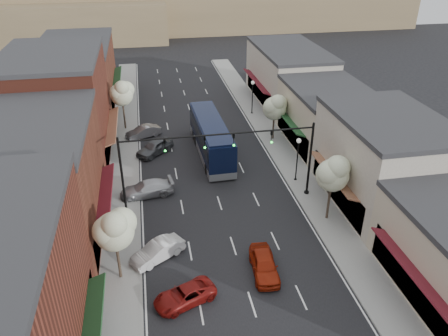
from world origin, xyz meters
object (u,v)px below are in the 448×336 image
red_hatchback (264,264)px  parked_car_c (147,189)px  coach_bus (211,137)px  tree_right_far (275,106)px  lamp_post_far (253,92)px  tree_left_far (122,93)px  tree_right_near (334,173)px  parked_car_b (158,251)px  signal_mast_right (284,151)px  parked_car_a (185,295)px  lamp_post_near (298,153)px  tree_left_near (115,229)px  signal_mast_left (151,162)px  parked_car_e (143,132)px  parked_car_d (155,147)px

red_hatchback → parked_car_c: bearing=127.7°
coach_bus → red_hatchback: size_ratio=2.94×
tree_right_far → red_hatchback: 22.52m
parked_car_c → lamp_post_far: bearing=133.9°
tree_left_far → coach_bus: 12.57m
tree_right_near → parked_car_b: bearing=-170.4°
signal_mast_right → tree_right_far: bearing=77.1°
tree_left_far → parked_car_a: tree_left_far is taller
tree_right_near → lamp_post_near: tree_right_near is taller
signal_mast_right → red_hatchback: size_ratio=1.94×
coach_bus → signal_mast_right: bearing=-65.0°
parked_car_b → signal_mast_right: bearing=87.4°
tree_left_near → parked_car_c: (2.05, 10.48, -3.53)m
parked_car_c → coach_bus: bearing=128.3°
coach_bus → signal_mast_left: bearing=-125.3°
signal_mast_left → tree_left_far: bearing=98.3°
lamp_post_far → parked_car_b: lamp_post_far is taller
signal_mast_left → red_hatchback: size_ratio=1.94×
lamp_post_near → coach_bus: (-7.00, 7.14, -1.04)m
lamp_post_far → red_hatchback: 30.02m
parked_car_e → signal_mast_left: bearing=-21.3°
signal_mast_right → tree_right_far: size_ratio=1.51×
red_hatchback → tree_left_far: bearing=114.1°
signal_mast_right → tree_right_near: 4.89m
signal_mast_right → parked_car_d: bearing=134.9°
tree_right_near → parked_car_b: size_ratio=1.46×
signal_mast_right → parked_car_c: (-11.82, 2.43, -3.93)m
tree_left_near → lamp_post_near: (16.05, 10.56, -1.22)m
tree_left_near → parked_car_e: 23.68m
signal_mast_left → parked_car_e: (-0.58, 15.26, -3.95)m
parked_car_a → parked_car_e: 26.34m
parked_car_b → parked_car_c: size_ratio=0.85×
signal_mast_right → parked_car_e: (-11.82, 15.26, -3.95)m
coach_bus → parked_car_c: (-7.00, -7.21, -1.27)m
tree_left_near → red_hatchback: (9.76, -1.20, -3.50)m
lamp_post_near → red_hatchback: size_ratio=1.05×
tree_right_near → tree_left_far: 27.56m
parked_car_b → red_hatchback: bearing=36.1°
tree_right_far → tree_left_far: bearing=160.1°
parked_car_c → tree_left_near: bearing=-18.6°
signal_mast_left → parked_car_e: size_ratio=2.03×
signal_mast_right → tree_right_near: signal_mast_right is taller
tree_right_far → parked_car_d: bearing=-175.0°
tree_right_far → parked_car_e: 15.29m
signal_mast_right → parked_car_c: signal_mast_right is taller
tree_right_near → lamp_post_near: size_ratio=1.34×
parked_car_a → parked_car_d: parked_car_d is taller
tree_left_near → parked_car_d: 19.39m
red_hatchback → parked_car_c: 14.00m
tree_right_far → parked_car_a: tree_right_far is taller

